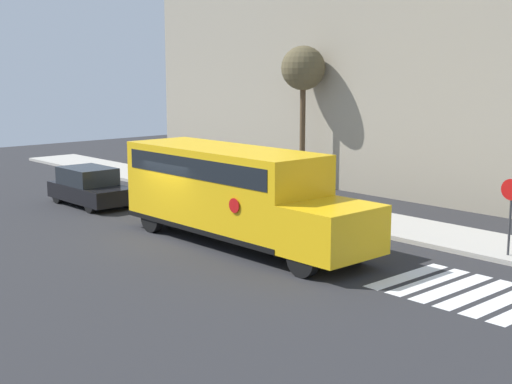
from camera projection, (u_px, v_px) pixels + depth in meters
ground_plane at (175, 237)px, 23.86m from camera, size 60.00×60.00×0.00m
sidewalk_strip at (309, 209)px, 28.14m from camera, size 44.00×3.00×0.15m
building_backdrop at (412, 80)px, 31.57m from camera, size 32.00×4.00×10.10m
crosswalk_stripes at (477, 294)px, 17.82m from camera, size 4.70×3.20×0.01m
school_bus at (233, 190)px, 22.75m from camera, size 9.54×2.57×3.05m
parked_car at (90, 187)px, 29.17m from camera, size 4.10×1.84×1.55m
stop_sign at (510, 208)px, 20.71m from camera, size 0.63×0.10×2.42m
tree_near_sidewalk at (303, 71)px, 32.34m from camera, size 2.02×2.02×6.56m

